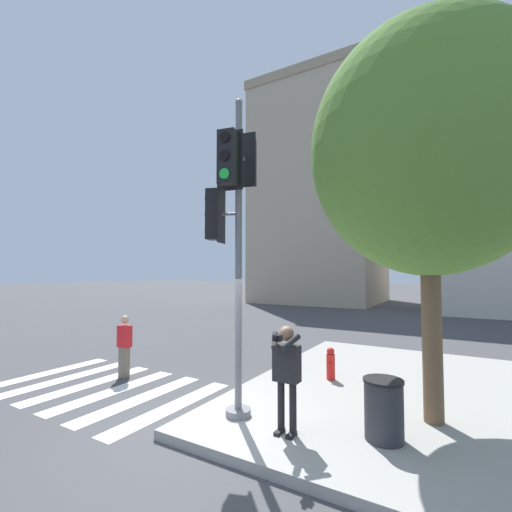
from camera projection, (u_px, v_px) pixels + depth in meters
The scene contains 10 objects.
ground_plane at pixel (200, 435), 5.49m from camera, with size 160.00×160.00×0.00m, color #424244.
sidewalk_corner at pixel (453, 401), 6.72m from camera, with size 8.00×8.00×0.16m.
crosswalk_stripes at pixel (102, 387), 7.76m from camera, with size 4.82×3.15×0.01m.
traffic_signal_pole at pixel (233, 210), 6.04m from camera, with size 0.86×1.21×5.56m.
person_photographer at pixel (286, 368), 5.24m from camera, with size 0.50×0.53×1.62m.
pedestrian_distant at pixel (124, 345), 8.51m from camera, with size 0.34×0.20×1.54m.
street_tree at pixel (427, 150), 5.81m from camera, with size 3.92×3.92×6.70m.
fire_hydrant at pixel (331, 364), 7.84m from camera, with size 0.19×0.25×0.73m.
trash_bin at pixel (384, 409), 5.02m from camera, with size 0.58×0.58×0.88m.
building_left at pixel (320, 195), 31.25m from camera, with size 10.25×9.92×19.43m.
Camera 1 is at (3.65, -4.38, 2.61)m, focal length 24.00 mm.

